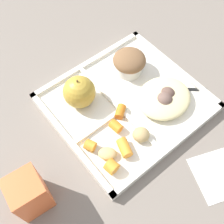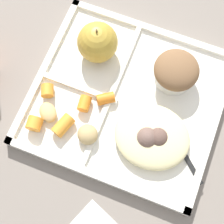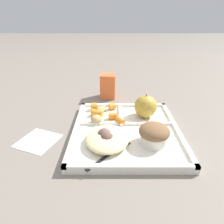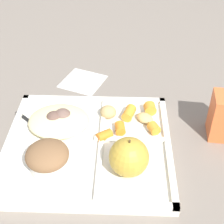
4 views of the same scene
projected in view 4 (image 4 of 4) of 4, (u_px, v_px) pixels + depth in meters
The scene contains 16 objects.
ground at pixel (88, 150), 0.67m from camera, with size 6.00×6.00×0.00m, color slate.
lunch_tray at pixel (89, 147), 0.67m from camera, with size 0.32×0.30×0.02m.
green_apple at pixel (129, 157), 0.59m from camera, with size 0.07×0.07×0.07m.
bran_muffin at pixel (48, 158), 0.60m from camera, with size 0.08×0.08×0.05m.
carrot_slice_diagonal at pixel (154, 128), 0.69m from camera, with size 0.02×0.02×0.02m, color orange.
carrot_slice_edge at pixel (129, 113), 0.72m from camera, with size 0.02×0.02×0.04m, color orange.
carrot_slice_large at pixel (120, 128), 0.69m from camera, with size 0.02×0.02×0.03m, color orange.
carrot_slice_back at pixel (150, 108), 0.73m from camera, with size 0.03×0.03×0.02m, color orange.
carrot_slice_near_corner at pixel (105, 135), 0.67m from camera, with size 0.02×0.02×0.03m, color orange.
potato_chunk_corner at pixel (145, 118), 0.71m from camera, with size 0.04×0.03×0.02m, color tan.
potato_chunk_golden at pixel (108, 112), 0.72m from camera, with size 0.04×0.03×0.03m, color tan.
egg_noodle_pile at pixel (59, 121), 0.70m from camera, with size 0.13×0.11×0.03m, color beige.
meatball_side at pixel (63, 117), 0.70m from camera, with size 0.04×0.04×0.04m, color brown.
meatball_back at pixel (54, 119), 0.70m from camera, with size 0.04×0.04×0.04m, color brown.
plastic_fork at pixel (39, 129), 0.70m from camera, with size 0.11×0.10×0.00m.
paper_napkin at pixel (83, 81), 0.86m from camera, with size 0.10×0.10×0.00m, color white.
Camera 4 is at (-0.06, 0.48, 0.48)m, focal length 54.66 mm.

